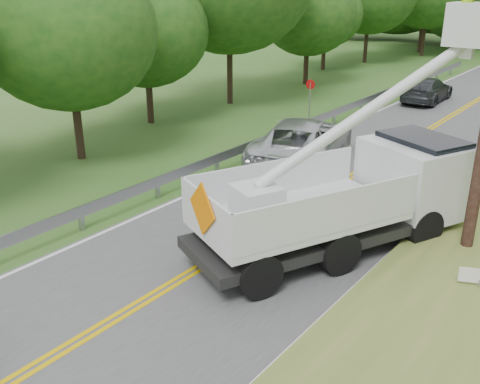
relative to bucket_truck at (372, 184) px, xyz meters
The scene contains 8 objects.
ground 8.81m from the bucket_truck, 107.71° to the right, with size 140.00×140.00×0.00m, color #295D1A.
road 6.54m from the bucket_truck, 114.60° to the left, with size 7.20×96.00×0.03m.
guardrail 9.48m from the bucket_truck, 134.97° to the left, with size 0.18×48.00×0.77m.
bucket_truck is the anchor object (origin of this frame).
suv_silver 6.69m from the bucket_truck, 136.48° to the left, with size 2.93×6.35×1.76m, color silver.
suv_darkgrey 19.12m from the bucket_truck, 104.90° to the left, with size 1.93×4.75×1.38m, color #34373C.
stop_sign_permanent 12.11m from the bucket_truck, 127.95° to the left, with size 0.48×0.06×2.25m.
yard_sign 3.42m from the bucket_truck, 22.46° to the right, with size 0.47×0.23×0.72m.
Camera 1 is at (7.84, -4.34, 6.65)m, focal length 40.48 mm.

